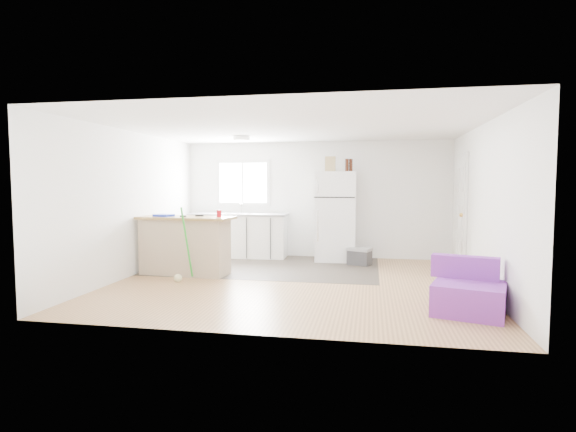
% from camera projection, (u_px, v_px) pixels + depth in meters
% --- Properties ---
extents(room, '(5.51, 5.01, 2.41)m').
position_uv_depth(room, '(295.00, 205.00, 6.92)').
color(room, '#91633C').
rests_on(room, ground).
extents(vinyl_zone, '(4.05, 2.50, 0.00)m').
position_uv_depth(vinyl_zone, '(268.00, 266.00, 8.36)').
color(vinyl_zone, '#38312A').
rests_on(vinyl_zone, floor).
extents(window, '(1.18, 0.06, 0.98)m').
position_uv_depth(window, '(243.00, 183.00, 9.61)').
color(window, white).
rests_on(window, back_wall).
extents(interior_door, '(0.11, 0.92, 2.10)m').
position_uv_depth(interior_door, '(461.00, 213.00, 7.96)').
color(interior_door, white).
rests_on(interior_door, right_wall).
extents(ceiling_fixture, '(0.30, 0.30, 0.07)m').
position_uv_depth(ceiling_fixture, '(241.00, 139.00, 8.23)').
color(ceiling_fixture, white).
rests_on(ceiling_fixture, ceiling).
extents(kitchen_cabinets, '(2.06, 0.70, 1.19)m').
position_uv_depth(kitchen_cabinets, '(239.00, 235.00, 9.40)').
color(kitchen_cabinets, white).
rests_on(kitchen_cabinets, floor).
extents(peninsula, '(1.64, 0.73, 0.98)m').
position_uv_depth(peninsula, '(185.00, 245.00, 7.58)').
color(peninsula, '#C8B191').
rests_on(peninsula, floor).
extents(refrigerator, '(0.81, 0.77, 1.77)m').
position_uv_depth(refrigerator, '(336.00, 216.00, 8.93)').
color(refrigerator, white).
rests_on(refrigerator, floor).
extents(cooler, '(0.50, 0.43, 0.33)m').
position_uv_depth(cooler, '(359.00, 256.00, 8.46)').
color(cooler, '#303032').
rests_on(cooler, floor).
extents(purple_seat, '(0.97, 0.95, 0.65)m').
position_uv_depth(purple_seat, '(468.00, 293.00, 5.33)').
color(purple_seat, purple).
rests_on(purple_seat, floor).
extents(cleaner_jug, '(0.18, 0.15, 0.33)m').
position_uv_depth(cleaner_jug, '(193.00, 268.00, 7.44)').
color(cleaner_jug, white).
rests_on(cleaner_jug, floor).
extents(mop, '(0.22, 0.33, 1.18)m').
position_uv_depth(mop, '(181.00, 267.00, 7.04)').
color(mop, green).
rests_on(mop, floor).
extents(red_cup, '(0.09, 0.09, 0.12)m').
position_uv_depth(red_cup, '(219.00, 213.00, 7.42)').
color(red_cup, red).
rests_on(red_cup, peninsula).
extents(blue_tray, '(0.35, 0.29, 0.04)m').
position_uv_depth(blue_tray, '(164.00, 215.00, 7.58)').
color(blue_tray, '#1225AD').
rests_on(blue_tray, peninsula).
extents(tool_a, '(0.15, 0.09, 0.03)m').
position_uv_depth(tool_a, '(199.00, 215.00, 7.60)').
color(tool_a, black).
rests_on(tool_a, peninsula).
extents(tool_b, '(0.10, 0.04, 0.03)m').
position_uv_depth(tool_b, '(183.00, 216.00, 7.44)').
color(tool_b, black).
rests_on(tool_b, peninsula).
extents(cardboard_box, '(0.20, 0.10, 0.30)m').
position_uv_depth(cardboard_box, '(330.00, 164.00, 8.86)').
color(cardboard_box, tan).
rests_on(cardboard_box, refrigerator).
extents(bottle_left, '(0.08, 0.08, 0.25)m').
position_uv_depth(bottle_left, '(347.00, 165.00, 8.78)').
color(bottle_left, '#39170A').
rests_on(bottle_left, refrigerator).
extents(bottle_right, '(0.08, 0.08, 0.25)m').
position_uv_depth(bottle_right, '(351.00, 165.00, 8.81)').
color(bottle_right, '#39170A').
rests_on(bottle_right, refrigerator).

